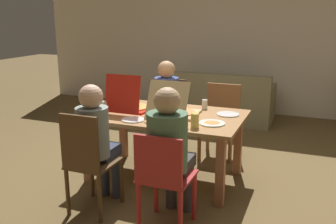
# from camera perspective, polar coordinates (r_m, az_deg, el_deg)

# --- Properties ---
(ground_plane) EXTENTS (20.00, 20.00, 0.00)m
(ground_plane) POSITION_cam_1_polar(r_m,az_deg,el_deg) (4.25, -0.50, -9.77)
(ground_plane) COLOR brown
(back_wall) EXTENTS (7.66, 0.12, 2.90)m
(back_wall) POSITION_cam_1_polar(r_m,az_deg,el_deg) (7.02, 9.82, 11.97)
(back_wall) COLOR silver
(back_wall) RESTS_ON ground
(dining_table) EXTENTS (1.65, 1.02, 0.72)m
(dining_table) POSITION_cam_1_polar(r_m,az_deg,el_deg) (4.03, -0.52, -1.66)
(dining_table) COLOR #9A693A
(dining_table) RESTS_ON ground
(chair_0) EXTENTS (0.42, 0.42, 0.86)m
(chair_0) POSITION_cam_1_polar(r_m,az_deg,el_deg) (3.09, -0.68, -9.80)
(chair_0) COLOR #AB2625
(chair_0) RESTS_ON ground
(person_0) EXTENTS (0.33, 0.52, 1.20)m
(person_0) POSITION_cam_1_polar(r_m,az_deg,el_deg) (3.12, 0.26, -5.02)
(person_0) COLOR #3B393B
(person_0) RESTS_ON ground
(chair_1) EXTENTS (0.43, 0.44, 0.91)m
(chair_1) POSITION_cam_1_polar(r_m,az_deg,el_deg) (5.05, 0.13, 0.08)
(chair_1) COLOR #552E26
(chair_1) RESTS_ON ground
(person_1) EXTENTS (0.31, 0.49, 1.17)m
(person_1) POSITION_cam_1_polar(r_m,az_deg,el_deg) (4.87, -0.48, 2.07)
(person_1) COLOR #353E4D
(person_1) RESTS_ON ground
(chair_2) EXTENTS (0.38, 0.44, 0.95)m
(chair_2) POSITION_cam_1_polar(r_m,az_deg,el_deg) (3.40, -11.98, -6.97)
(chair_2) COLOR #51361D
(chair_2) RESTS_ON ground
(person_2) EXTENTS (0.29, 0.46, 1.17)m
(person_2) POSITION_cam_1_polar(r_m,az_deg,el_deg) (3.46, -10.72, -3.60)
(person_2) COLOR #313749
(person_2) RESTS_ON ground
(chair_3) EXTENTS (0.45, 0.45, 0.90)m
(chair_3) POSITION_cam_1_polar(r_m,az_deg,el_deg) (4.80, 7.96, -0.89)
(chair_3) COLOR brown
(chair_3) RESTS_ON ground
(pizza_box_0) EXTENTS (0.41, 0.60, 0.40)m
(pizza_box_0) POSITION_cam_1_polar(r_m,az_deg,el_deg) (3.91, 1.16, 0.17)
(pizza_box_0) COLOR tan
(pizza_box_0) RESTS_ON dining_table
(pizza_box_1) EXTENTS (0.40, 0.48, 0.42)m
(pizza_box_1) POSITION_cam_1_polar(r_m,az_deg,el_deg) (4.16, -5.61, 1.04)
(pizza_box_1) COLOR red
(pizza_box_1) RESTS_ON dining_table
(plate_0) EXTENTS (0.23, 0.23, 0.01)m
(plate_0) POSITION_cam_1_polar(r_m,az_deg,el_deg) (3.78, -5.28, -1.18)
(plate_0) COLOR white
(plate_0) RESTS_ON dining_table
(plate_1) EXTENTS (0.26, 0.26, 0.03)m
(plate_1) POSITION_cam_1_polar(r_m,az_deg,el_deg) (3.67, 6.63, -1.62)
(plate_1) COLOR white
(plate_1) RESTS_ON dining_table
(plate_2) EXTENTS (0.24, 0.24, 0.01)m
(plate_2) POSITION_cam_1_polar(r_m,az_deg,el_deg) (4.02, 9.01, -0.34)
(plate_2) COLOR white
(plate_2) RESTS_ON dining_table
(drinking_glass_0) EXTENTS (0.06, 0.06, 0.10)m
(drinking_glass_0) POSITION_cam_1_polar(r_m,az_deg,el_deg) (4.23, 5.54, 1.17)
(drinking_glass_0) COLOR silver
(drinking_glass_0) RESTS_ON dining_table
(drinking_glass_1) EXTENTS (0.08, 0.08, 0.14)m
(drinking_glass_1) POSITION_cam_1_polar(r_m,az_deg,el_deg) (4.39, 0.65, 2.00)
(drinking_glass_1) COLOR #E2C262
(drinking_glass_1) RESTS_ON dining_table
(drinking_glass_2) EXTENTS (0.08, 0.08, 0.14)m
(drinking_glass_2) POSITION_cam_1_polar(r_m,az_deg,el_deg) (4.02, -9.74, 0.59)
(drinking_glass_2) COLOR silver
(drinking_glass_2) RESTS_ON dining_table
(drinking_glass_3) EXTENTS (0.08, 0.08, 0.14)m
(drinking_glass_3) POSITION_cam_1_polar(r_m,az_deg,el_deg) (3.52, 4.07, -1.30)
(drinking_glass_3) COLOR #E4C75C
(drinking_glass_3) RESTS_ON dining_table
(couch) EXTENTS (1.75, 0.92, 0.83)m
(couch) POSITION_cam_1_polar(r_m,az_deg,el_deg) (6.47, 7.75, 1.41)
(couch) COLOR #827D58
(couch) RESTS_ON ground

